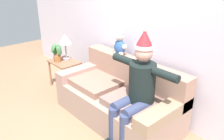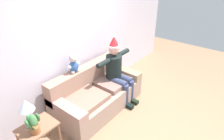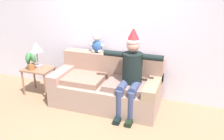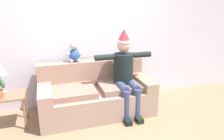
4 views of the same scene
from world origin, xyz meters
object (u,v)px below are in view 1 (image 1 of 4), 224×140
at_px(person_seated, 137,87).
at_px(potted_plant, 57,53).
at_px(couch, 119,98).
at_px(teddy_bear, 120,44).
at_px(side_table, 64,66).
at_px(table_lamp, 65,40).

bearing_deg(person_seated, potted_plant, 179.66).
distance_m(couch, potted_plant, 1.57).
bearing_deg(teddy_bear, side_table, -162.59).
height_order(teddy_bear, potted_plant, teddy_bear).
xyz_separation_m(teddy_bear, side_table, (-1.13, -0.36, -0.60)).
relative_size(couch, table_lamp, 3.89).
bearing_deg(teddy_bear, table_lamp, -167.11).
height_order(couch, side_table, couch).
xyz_separation_m(side_table, table_lamp, (-0.05, 0.08, 0.47)).
relative_size(person_seated, potted_plant, 4.08).
bearing_deg(couch, potted_plant, -173.98).
bearing_deg(side_table, table_lamp, 119.52).
bearing_deg(potted_plant, side_table, 48.16).
bearing_deg(side_table, potted_plant, -131.84).
relative_size(couch, potted_plant, 5.25).
distance_m(person_seated, side_table, 1.95).
height_order(couch, teddy_bear, teddy_bear).
xyz_separation_m(couch, side_table, (-1.44, -0.07, 0.11)).
bearing_deg(couch, table_lamp, 179.47).
height_order(teddy_bear, side_table, teddy_bear).
bearing_deg(table_lamp, couch, -0.53).
height_order(person_seated, side_table, person_seated).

